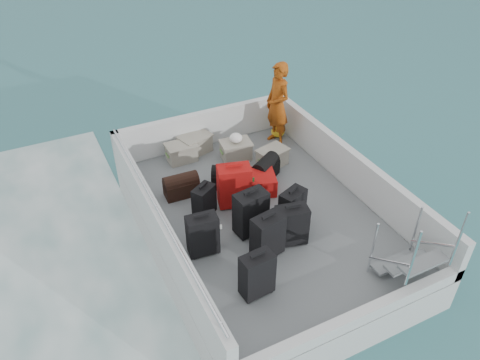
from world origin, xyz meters
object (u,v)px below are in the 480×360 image
(crate_2, at_px, (236,151))
(passenger, at_px, (278,105))
(crate_1, at_px, (195,144))
(suitcase_2, at_px, (204,202))
(suitcase_4, at_px, (251,213))
(suitcase_5, at_px, (234,186))
(suitcase_7, at_px, (292,207))
(crate_0, at_px, (182,153))
(suitcase_0, at_px, (257,275))
(suitcase_1, at_px, (203,235))
(suitcase_3, at_px, (268,236))
(suitcase_8, at_px, (251,183))
(suitcase_6, at_px, (291,226))
(crate_3, at_px, (272,158))

(crate_2, distance_m, passenger, 1.19)
(crate_1, bearing_deg, suitcase_2, -107.62)
(suitcase_4, xyz_separation_m, suitcase_5, (0.07, 0.72, 0.00))
(suitcase_4, distance_m, suitcase_7, 0.69)
(suitcase_7, distance_m, crate_0, 2.63)
(suitcase_0, height_order, suitcase_2, suitcase_0)
(suitcase_0, bearing_deg, suitcase_1, 103.51)
(suitcase_5, bearing_deg, suitcase_1, -122.31)
(suitcase_3, relative_size, crate_0, 1.33)
(suitcase_8, bearing_deg, passenger, -26.85)
(suitcase_6, xyz_separation_m, crate_1, (-0.34, 2.99, -0.16))
(suitcase_1, xyz_separation_m, suitcase_4, (0.83, 0.10, 0.03))
(suitcase_5, distance_m, suitcase_8, 0.51)
(suitcase_0, xyz_separation_m, suitcase_7, (1.17, 1.03, -0.04))
(suitcase_1, relative_size, crate_0, 1.27)
(suitcase_3, height_order, crate_1, suitcase_3)
(suitcase_0, bearing_deg, passenger, 51.49)
(suitcase_1, bearing_deg, suitcase_3, -22.81)
(suitcase_5, relative_size, suitcase_8, 0.91)
(suitcase_0, height_order, suitcase_8, suitcase_0)
(suitcase_5, distance_m, crate_1, 1.80)
(suitcase_6, relative_size, crate_1, 1.16)
(crate_2, height_order, passenger, passenger)
(crate_0, bearing_deg, suitcase_4, -83.95)
(crate_2, bearing_deg, suitcase_1, -126.66)
(crate_2, relative_size, passenger, 0.32)
(suitcase_4, bearing_deg, passenger, 44.29)
(suitcase_0, relative_size, suitcase_6, 1.05)
(suitcase_1, relative_size, crate_3, 1.30)
(suitcase_2, relative_size, suitcase_7, 0.91)
(suitcase_1, relative_size, suitcase_8, 0.82)
(suitcase_7, bearing_deg, suitcase_0, -160.45)
(crate_3, bearing_deg, suitcase_1, -142.81)
(suitcase_3, distance_m, crate_0, 2.93)
(suitcase_1, xyz_separation_m, suitcase_6, (1.26, -0.38, -0.01))
(suitcase_5, distance_m, suitcase_7, 1.02)
(suitcase_8, bearing_deg, crate_3, -36.06)
(suitcase_1, xyz_separation_m, crate_1, (0.93, 2.61, -0.17))
(suitcase_6, bearing_deg, crate_2, 95.61)
(suitcase_8, bearing_deg, crate_0, 44.91)
(suitcase_4, bearing_deg, suitcase_8, 54.60)
(suitcase_5, height_order, crate_3, suitcase_5)
(suitcase_3, distance_m, passenger, 3.21)
(suitcase_1, distance_m, suitcase_4, 0.84)
(suitcase_2, xyz_separation_m, crate_1, (0.58, 1.83, -0.11))
(suitcase_8, height_order, crate_2, crate_2)
(suitcase_2, xyz_separation_m, suitcase_6, (0.92, -1.16, 0.05))
(suitcase_0, bearing_deg, crate_3, 51.71)
(suitcase_5, height_order, suitcase_6, suitcase_5)
(suitcase_1, bearing_deg, suitcase_5, 48.48)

